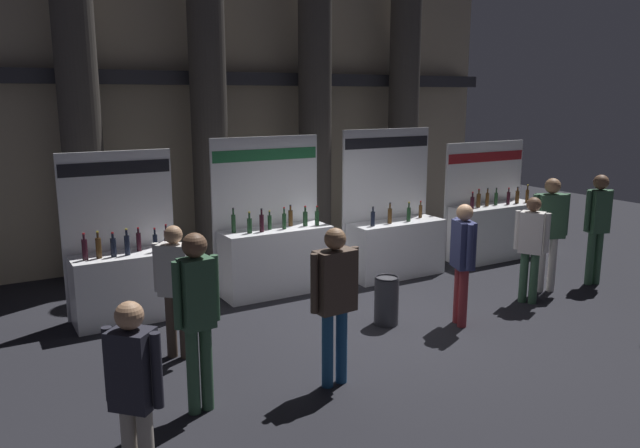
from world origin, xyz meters
TOP-DOWN VIEW (x-y plane):
  - ground_plane at (0.00, 0.00)m, footprint 24.00×24.00m
  - hall_colonnade at (-0.00, 4.38)m, footprint 11.21×1.22m
  - exhibitor_booth_0 at (-3.10, 1.86)m, footprint 1.54×0.66m
  - exhibitor_booth_1 at (-0.78, 1.91)m, footprint 1.84×0.66m
  - exhibitor_booth_2 at (1.43, 1.72)m, footprint 1.79×0.66m
  - exhibitor_booth_3 at (3.76, 1.69)m, footprint 1.96×0.66m
  - trash_bin at (-0.09, -0.12)m, footprint 0.33×0.33m
  - visitor_0 at (-2.89, 0.25)m, footprint 0.43×0.41m
  - visitor_1 at (2.97, -0.24)m, footprint 0.58×0.37m
  - visitor_2 at (2.29, -0.48)m, footprint 0.38×0.45m
  - visitor_3 at (3.96, -0.37)m, footprint 0.47×0.33m
  - visitor_4 at (-1.65, -1.30)m, footprint 0.60×0.27m
  - visitor_5 at (0.77, -0.65)m, footprint 0.34×0.51m
  - visitor_6 at (-3.97, -2.20)m, footprint 0.39×0.39m
  - visitor_8 at (-3.10, -1.12)m, footprint 0.48×0.26m

SIDE VIEW (x-z plane):
  - ground_plane at x=0.00m, z-range 0.00..0.00m
  - trash_bin at x=-0.09m, z-range 0.00..0.68m
  - exhibitor_booth_0 at x=-3.10m, z-range -0.58..1.76m
  - exhibitor_booth_3 at x=3.76m, z-range -0.50..1.72m
  - exhibitor_booth_2 at x=1.43m, z-range -0.65..1.87m
  - exhibitor_booth_1 at x=-0.78m, z-range -0.60..1.86m
  - visitor_6 at x=-3.97m, z-range 0.14..1.76m
  - visitor_0 at x=-2.89m, z-range 0.14..1.76m
  - visitor_2 at x=2.29m, z-range 0.14..1.76m
  - visitor_5 at x=0.77m, z-range 0.15..1.83m
  - visitor_4 at x=-1.65m, z-range 0.18..1.93m
  - visitor_8 at x=-3.10m, z-range 0.17..1.99m
  - visitor_3 at x=3.96m, z-range 0.18..2.01m
  - visitor_1 at x=2.97m, z-range 0.20..2.02m
  - hall_colonnade at x=0.00m, z-range -0.11..6.05m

